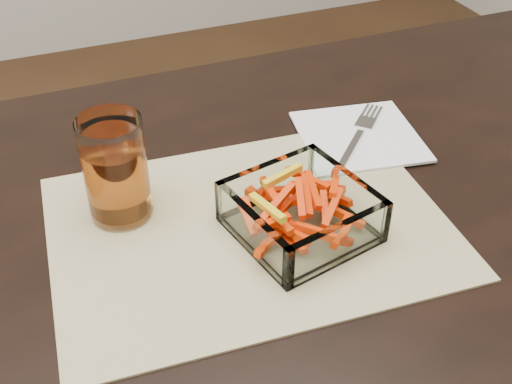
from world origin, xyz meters
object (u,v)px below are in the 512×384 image
dining_table (209,317)px  fork (359,135)px  glass_bowl (301,215)px  tumbler (116,173)px

dining_table → fork: (0.27, 0.15, 0.10)m
dining_table → glass_bowl: size_ratio=9.63×
glass_bowl → tumbler: (-0.18, 0.11, 0.04)m
dining_table → tumbler: bearing=120.0°
glass_bowl → fork: size_ratio=1.16×
glass_bowl → tumbler: size_ratio=1.31×
dining_table → fork: 0.33m
dining_table → glass_bowl: bearing=3.9°
glass_bowl → fork: bearing=42.9°
fork → dining_table: bearing=-105.5°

